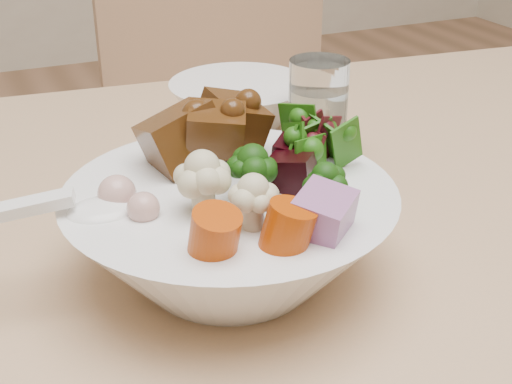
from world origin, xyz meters
TOP-DOWN VIEW (x-y plane):
  - chair_far at (0.12, 0.86)m, footprint 0.46×0.46m
  - food_bowl at (-0.17, 0.15)m, footprint 0.24×0.24m
  - soup_spoon at (-0.28, 0.16)m, footprint 0.14×0.06m
  - water_glass at (-0.01, 0.32)m, footprint 0.06×0.06m
  - side_bowl at (-0.05, 0.43)m, footprint 0.16×0.16m

SIDE VIEW (x-z plane):
  - chair_far at x=0.12m, z-range 0.06..1.02m
  - side_bowl at x=-0.05m, z-range 0.66..0.71m
  - food_bowl at x=-0.17m, z-range 0.64..0.77m
  - water_glass at x=-0.01m, z-range 0.66..0.76m
  - soup_spoon at x=-0.28m, z-range 0.72..0.75m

